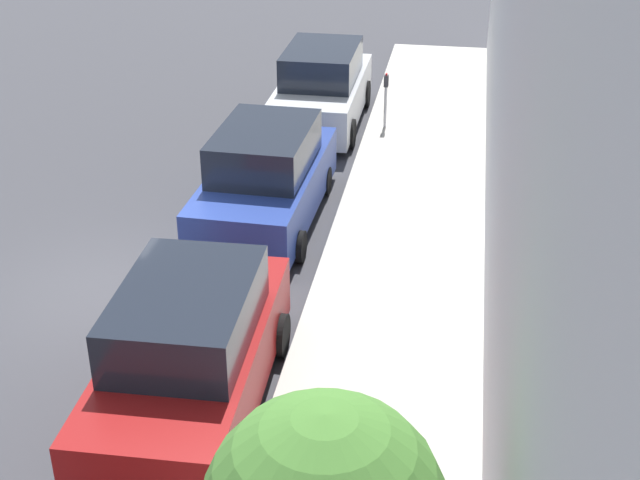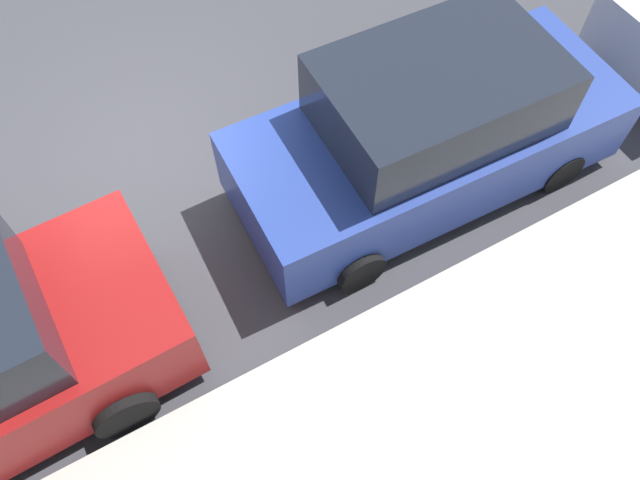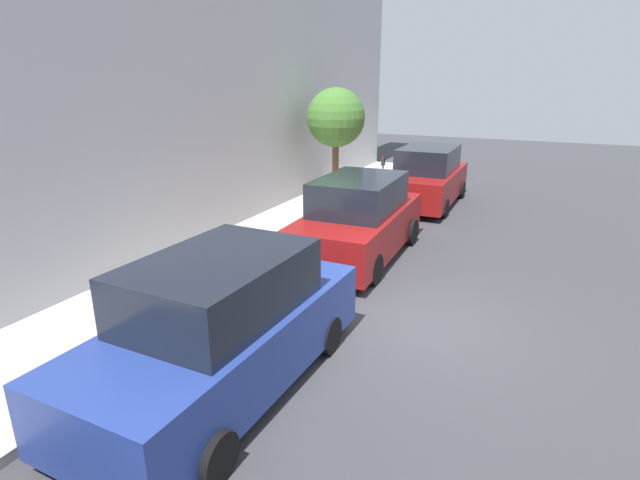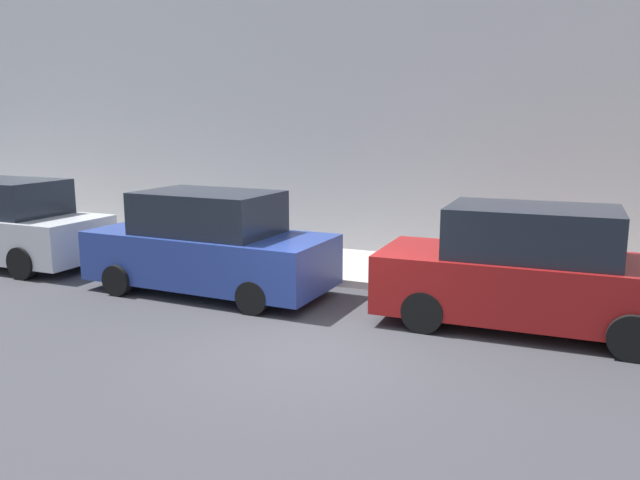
{
  "view_description": "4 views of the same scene",
  "coord_description": "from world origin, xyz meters",
  "px_view_note": "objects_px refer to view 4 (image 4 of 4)",
  "views": [
    {
      "loc": [
        5.84,
        -12.47,
        8.02
      ],
      "look_at": [
        3.63,
        0.61,
        1.0
      ],
      "focal_mm": 50.0,
      "sensor_mm": 36.0,
      "label": 1
    },
    {
      "loc": [
        5.84,
        -0.47,
        6.66
      ],
      "look_at": [
        2.86,
        1.18,
        1.0
      ],
      "focal_mm": 35.0,
      "sensor_mm": 36.0,
      "label": 2
    },
    {
      "loc": [
        -1.69,
        8.07,
        4.22
      ],
      "look_at": [
        2.49,
        -0.84,
        1.0
      ],
      "focal_mm": 28.0,
      "sensor_mm": 36.0,
      "label": 3
    },
    {
      "loc": [
        -7.85,
        -3.66,
        3.3
      ],
      "look_at": [
        3.18,
        1.19,
        1.0
      ],
      "focal_mm": 35.0,
      "sensor_mm": 36.0,
      "label": 4
    }
  ],
  "objects_px": {
    "parked_suv_third": "(209,245)",
    "parking_meter_far": "(72,214)",
    "parked_suv_fourth": "(7,225)",
    "parked_suv_second": "(530,271)"
  },
  "relations": [
    {
      "from": "parked_suv_third",
      "to": "parking_meter_far",
      "type": "distance_m",
      "value": 5.63
    },
    {
      "from": "parked_suv_third",
      "to": "parked_suv_fourth",
      "type": "xyz_separation_m",
      "value": [
        0.17,
        5.69,
        -0.0
      ]
    },
    {
      "from": "parked_suv_fourth",
      "to": "parking_meter_far",
      "type": "xyz_separation_m",
      "value": [
        1.65,
        -0.36,
        0.06
      ]
    },
    {
      "from": "parked_suv_second",
      "to": "parked_suv_third",
      "type": "bearing_deg",
      "value": 92.56
    },
    {
      "from": "parked_suv_third",
      "to": "parked_suv_fourth",
      "type": "relative_size",
      "value": 1.01
    },
    {
      "from": "parked_suv_second",
      "to": "parked_suv_fourth",
      "type": "bearing_deg",
      "value": 90.48
    },
    {
      "from": "parked_suv_fourth",
      "to": "parking_meter_far",
      "type": "relative_size",
      "value": 3.5
    },
    {
      "from": "parked_suv_second",
      "to": "parked_suv_fourth",
      "type": "xyz_separation_m",
      "value": [
        -0.1,
        11.6,
        -0.0
      ]
    },
    {
      "from": "parking_meter_far",
      "to": "parked_suv_fourth",
      "type": "bearing_deg",
      "value": 167.71
    },
    {
      "from": "parked_suv_second",
      "to": "parked_suv_fourth",
      "type": "height_order",
      "value": "same"
    }
  ]
}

